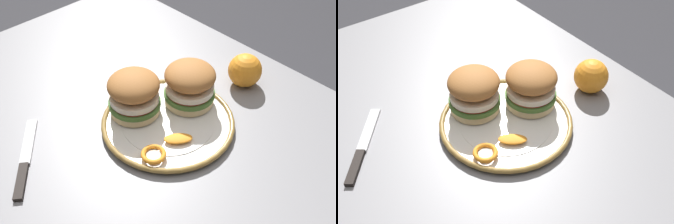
{
  "view_description": "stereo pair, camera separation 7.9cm",
  "coord_description": "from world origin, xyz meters",
  "views": [
    {
      "loc": [
        -0.43,
        0.41,
        1.35
      ],
      "look_at": [
        0.05,
        -0.05,
        0.74
      ],
      "focal_mm": 44.31,
      "sensor_mm": 36.0,
      "label": 1
    },
    {
      "loc": [
        -0.48,
        0.35,
        1.35
      ],
      "look_at": [
        0.05,
        -0.05,
        0.74
      ],
      "focal_mm": 44.31,
      "sensor_mm": 36.0,
      "label": 2
    }
  ],
  "objects": [
    {
      "name": "dining_table",
      "position": [
        0.0,
        0.0,
        0.61
      ],
      "size": [
        1.35,
        0.86,
        0.7
      ],
      "color": "gray",
      "rests_on": "ground"
    },
    {
      "name": "sandwich_half_left",
      "position": [
        0.12,
        -0.02,
        0.77
      ],
      "size": [
        0.16,
        0.16,
        0.1
      ],
      "color": "beige",
      "rests_on": "dinner_plate"
    },
    {
      "name": "table_knife",
      "position": [
        0.17,
        0.24,
        0.71
      ],
      "size": [
        0.19,
        0.15,
        0.01
      ],
      "color": "silver",
      "rests_on": "dining_table"
    },
    {
      "name": "sandwich_half_right",
      "position": [
        0.06,
        -0.13,
        0.77
      ],
      "size": [
        0.14,
        0.14,
        0.1
      ],
      "color": "beige",
      "rests_on": "dinner_plate"
    },
    {
      "name": "dinner_plate",
      "position": [
        0.05,
        -0.05,
        0.71
      ],
      "size": [
        0.3,
        0.3,
        0.02
      ],
      "color": "white",
      "rests_on": "dining_table"
    },
    {
      "name": "orange_peel_strip_long",
      "position": [
        -0.01,
        -0.02,
        0.73
      ],
      "size": [
        0.06,
        0.07,
        0.01
      ],
      "color": "orange",
      "rests_on": "dinner_plate"
    },
    {
      "name": "orange_peel_curled",
      "position": [
        -0.01,
        0.05,
        0.73
      ],
      "size": [
        0.07,
        0.07,
        0.01
      ],
      "color": "orange",
      "rests_on": "dinner_plate"
    },
    {
      "name": "whole_orange",
      "position": [
        0.03,
        -0.29,
        0.75
      ],
      "size": [
        0.08,
        0.08,
        0.08
      ],
      "primitive_type": "sphere",
      "color": "orange",
      "rests_on": "dining_table"
    }
  ]
}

